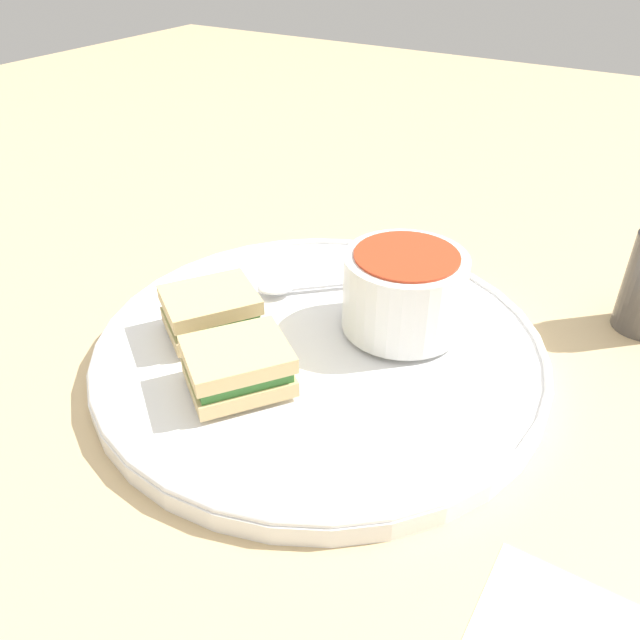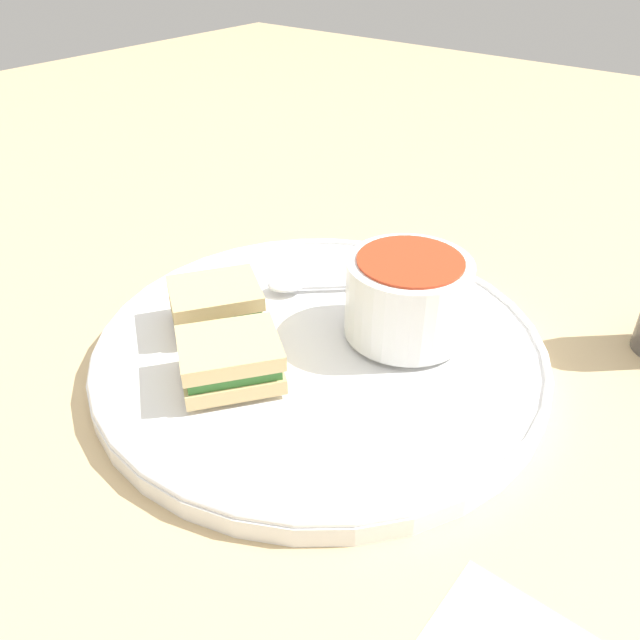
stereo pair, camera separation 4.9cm
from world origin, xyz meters
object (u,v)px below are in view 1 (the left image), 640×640
soup_bowl (404,291)px  spoon (288,287)px  sandwich_half_far (238,366)px  sandwich_half_near (211,311)px

soup_bowl → spoon: soup_bowl is taller
sandwich_half_far → spoon: bearing=108.8°
spoon → sandwich_half_near: 0.09m
soup_bowl → sandwich_half_near: 0.16m
soup_bowl → spoon: 0.12m
soup_bowl → sandwich_half_near: soup_bowl is taller
soup_bowl → sandwich_half_near: bearing=-146.7°
sandwich_half_far → soup_bowl: bearing=62.8°
sandwich_half_near → sandwich_half_far: 0.08m
sandwich_half_near → sandwich_half_far: bearing=-35.8°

